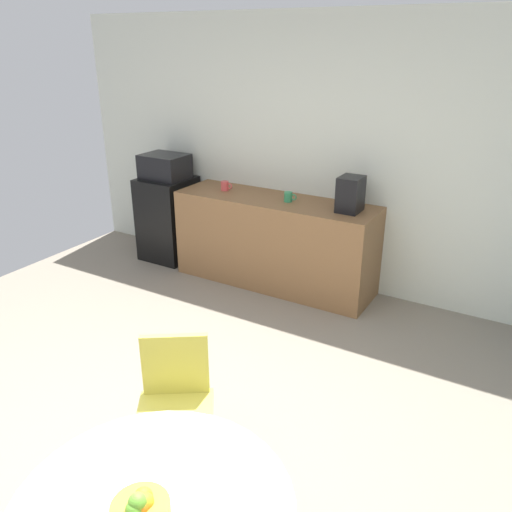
{
  "coord_description": "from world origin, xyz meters",
  "views": [
    {
      "loc": [
        1.9,
        -1.65,
        2.35
      ],
      "look_at": [
        0.2,
        1.22,
        0.95
      ],
      "focal_mm": 36.5,
      "sensor_mm": 36.0,
      "label": 1
    }
  ],
  "objects_px": {
    "mug_white": "(289,197)",
    "mug_green": "(225,186)",
    "chair_yellow": "(175,391)",
    "coffee_maker": "(350,194)",
    "mini_fridge": "(168,218)",
    "mug_red": "(350,205)",
    "microwave": "(165,166)",
    "fruit_bowl": "(141,509)"
  },
  "relations": [
    {
      "from": "mug_white",
      "to": "coffee_maker",
      "type": "bearing_deg",
      "value": 1.37
    },
    {
      "from": "mini_fridge",
      "to": "coffee_maker",
      "type": "relative_size",
      "value": 2.91
    },
    {
      "from": "mini_fridge",
      "to": "mug_white",
      "type": "xyz_separation_m",
      "value": [
        1.52,
        -0.01,
        0.48
      ]
    },
    {
      "from": "chair_yellow",
      "to": "coffee_maker",
      "type": "bearing_deg",
      "value": 88.96
    },
    {
      "from": "microwave",
      "to": "chair_yellow",
      "type": "distance_m",
      "value": 3.28
    },
    {
      "from": "chair_yellow",
      "to": "coffee_maker",
      "type": "xyz_separation_m",
      "value": [
        0.05,
        2.47,
        0.54
      ]
    },
    {
      "from": "fruit_bowl",
      "to": "mug_red",
      "type": "height_order",
      "value": "mug_red"
    },
    {
      "from": "microwave",
      "to": "mug_green",
      "type": "relative_size",
      "value": 3.72
    },
    {
      "from": "mug_red",
      "to": "mini_fridge",
      "type": "bearing_deg",
      "value": -179.03
    },
    {
      "from": "fruit_bowl",
      "to": "mug_white",
      "type": "relative_size",
      "value": 1.69
    },
    {
      "from": "fruit_bowl",
      "to": "microwave",
      "type": "bearing_deg",
      "value": 128.37
    },
    {
      "from": "mug_green",
      "to": "mug_white",
      "type": "bearing_deg",
      "value": -2.01
    },
    {
      "from": "chair_yellow",
      "to": "mug_red",
      "type": "relative_size",
      "value": 6.43
    },
    {
      "from": "chair_yellow",
      "to": "mug_red",
      "type": "distance_m",
      "value": 2.55
    },
    {
      "from": "coffee_maker",
      "to": "mug_white",
      "type": "bearing_deg",
      "value": -178.63
    },
    {
      "from": "mug_red",
      "to": "coffee_maker",
      "type": "height_order",
      "value": "coffee_maker"
    },
    {
      "from": "chair_yellow",
      "to": "mug_green",
      "type": "bearing_deg",
      "value": 117.85
    },
    {
      "from": "mug_white",
      "to": "mug_red",
      "type": "height_order",
      "value": "same"
    },
    {
      "from": "microwave",
      "to": "coffee_maker",
      "type": "xyz_separation_m",
      "value": [
        2.14,
        0.0,
        -0.0
      ]
    },
    {
      "from": "mini_fridge",
      "to": "mug_red",
      "type": "distance_m",
      "value": 2.18
    },
    {
      "from": "mini_fridge",
      "to": "microwave",
      "type": "bearing_deg",
      "value": 0.0
    },
    {
      "from": "microwave",
      "to": "chair_yellow",
      "type": "xyz_separation_m",
      "value": [
        2.09,
        -2.47,
        -0.54
      ]
    },
    {
      "from": "mini_fridge",
      "to": "fruit_bowl",
      "type": "xyz_separation_m",
      "value": [
        2.64,
        -3.33,
        0.31
      ]
    },
    {
      "from": "microwave",
      "to": "chair_yellow",
      "type": "relative_size",
      "value": 0.58
    },
    {
      "from": "mug_green",
      "to": "microwave",
      "type": "bearing_deg",
      "value": -179.15
    },
    {
      "from": "mini_fridge",
      "to": "mug_red",
      "type": "relative_size",
      "value": 7.22
    },
    {
      "from": "chair_yellow",
      "to": "microwave",
      "type": "bearing_deg",
      "value": 130.18
    },
    {
      "from": "chair_yellow",
      "to": "fruit_bowl",
      "type": "xyz_separation_m",
      "value": [
        0.55,
        -0.86,
        0.26
      ]
    },
    {
      "from": "mug_green",
      "to": "coffee_maker",
      "type": "height_order",
      "value": "coffee_maker"
    },
    {
      "from": "microwave",
      "to": "mug_red",
      "type": "height_order",
      "value": "microwave"
    },
    {
      "from": "fruit_bowl",
      "to": "mug_white",
      "type": "height_order",
      "value": "mug_white"
    },
    {
      "from": "fruit_bowl",
      "to": "mug_red",
      "type": "relative_size",
      "value": 1.69
    },
    {
      "from": "mini_fridge",
      "to": "chair_yellow",
      "type": "xyz_separation_m",
      "value": [
        2.09,
        -2.47,
        0.06
      ]
    },
    {
      "from": "mini_fridge",
      "to": "mug_white",
      "type": "relative_size",
      "value": 7.22
    },
    {
      "from": "mug_white",
      "to": "coffee_maker",
      "type": "relative_size",
      "value": 0.4
    },
    {
      "from": "fruit_bowl",
      "to": "mug_green",
      "type": "height_order",
      "value": "mug_green"
    },
    {
      "from": "coffee_maker",
      "to": "fruit_bowl",
      "type": "bearing_deg",
      "value": -81.43
    },
    {
      "from": "mug_red",
      "to": "fruit_bowl",
      "type": "bearing_deg",
      "value": -81.41
    },
    {
      "from": "mug_white",
      "to": "chair_yellow",
      "type": "bearing_deg",
      "value": -77.03
    },
    {
      "from": "mug_red",
      "to": "coffee_maker",
      "type": "distance_m",
      "value": 0.12
    },
    {
      "from": "mug_green",
      "to": "mug_red",
      "type": "bearing_deg",
      "value": 1.04
    },
    {
      "from": "mug_white",
      "to": "mug_green",
      "type": "height_order",
      "value": "same"
    }
  ]
}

